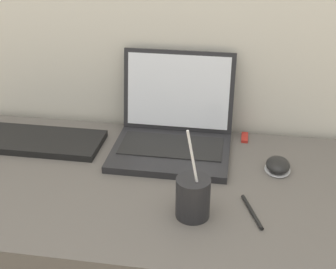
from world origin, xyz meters
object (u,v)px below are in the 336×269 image
object	(u,v)px
computer_mouse	(278,166)
usb_stick	(245,137)
laptop	(173,129)
drink_cup	(193,197)
pen	(252,212)
external_keyboard	(29,140)

from	to	relation	value
computer_mouse	usb_stick	world-z (taller)	computer_mouse
laptop	drink_cup	distance (m)	0.34
usb_stick	drink_cup	bearing A→B (deg)	-105.84
laptop	pen	distance (m)	0.38
external_keyboard	drink_cup	bearing A→B (deg)	-27.42
computer_mouse	pen	xyz separation A→B (m)	(-0.07, -0.21, -0.01)
laptop	external_keyboard	xyz separation A→B (m)	(-0.43, -0.05, -0.05)
drink_cup	usb_stick	distance (m)	0.43
computer_mouse	external_keyboard	world-z (taller)	computer_mouse
drink_cup	computer_mouse	bearing A→B (deg)	48.76
external_keyboard	pen	distance (m)	0.71
external_keyboard	usb_stick	xyz separation A→B (m)	(0.64, 0.13, -0.01)
usb_stick	computer_mouse	bearing A→B (deg)	-61.96
laptop	computer_mouse	distance (m)	0.32
usb_stick	pen	world-z (taller)	pen
drink_cup	pen	bearing A→B (deg)	12.08
laptop	drink_cup	world-z (taller)	laptop
drink_cup	pen	size ratio (longest dim) A/B	1.84
laptop	computer_mouse	xyz separation A→B (m)	(0.30, -0.09, -0.04)
drink_cup	usb_stick	bearing A→B (deg)	74.16
laptop	pen	xyz separation A→B (m)	(0.23, -0.29, -0.05)
laptop	computer_mouse	world-z (taller)	laptop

